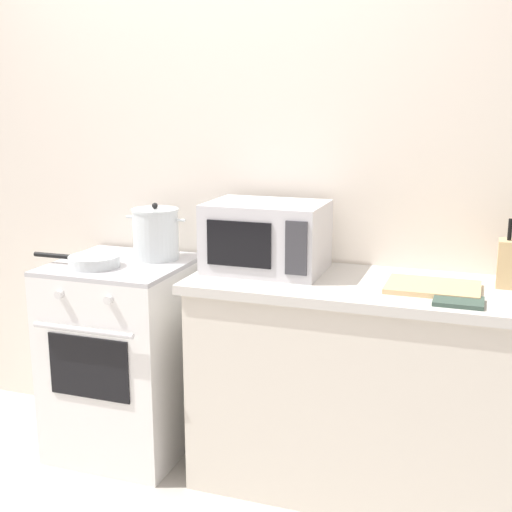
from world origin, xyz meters
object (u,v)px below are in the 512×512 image
at_px(stock_pot, 156,234).
at_px(cutting_board, 433,287).
at_px(stove, 125,356).
at_px(frying_pan, 93,261).
at_px(oven_mitt, 459,301).
at_px(microwave, 266,237).

xyz_separation_m(stock_pot, cutting_board, (1.28, -0.12, -0.11)).
relative_size(stove, frying_pan, 2.15).
distance_m(stove, cutting_board, 1.47).
bearing_deg(stock_pot, oven_mitt, -11.57).
bearing_deg(frying_pan, cutting_board, 4.41).
xyz_separation_m(frying_pan, oven_mitt, (1.58, -0.05, -0.02)).
height_order(microwave, cutting_board, microwave).
bearing_deg(stove, cutting_board, 0.05).
bearing_deg(cutting_board, oven_mitt, -56.78).
distance_m(stock_pot, frying_pan, 0.32).
bearing_deg(cutting_board, microwave, 173.79).
bearing_deg(stock_pot, cutting_board, -5.49).
bearing_deg(frying_pan, oven_mitt, -1.69).
height_order(stove, oven_mitt, oven_mitt).
bearing_deg(stock_pot, microwave, -4.56).
relative_size(cutting_board, oven_mitt, 2.00).
relative_size(frying_pan, oven_mitt, 2.38).
bearing_deg(cutting_board, frying_pan, -175.59).
bearing_deg(frying_pan, microwave, 14.23).
xyz_separation_m(microwave, oven_mitt, (0.82, -0.24, -0.14)).
relative_size(stove, stock_pot, 3.04).
bearing_deg(oven_mitt, cutting_board, 123.22).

